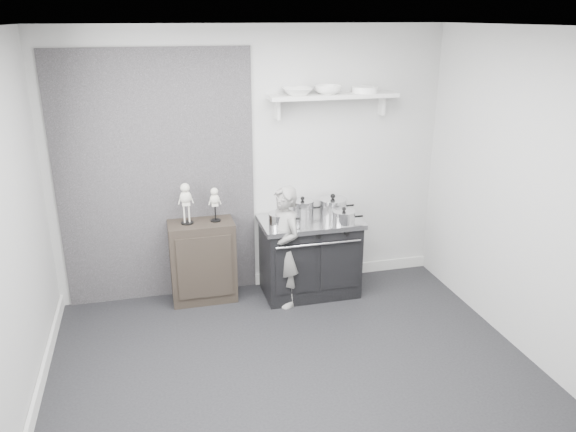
# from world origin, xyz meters

# --- Properties ---
(ground) EXTENTS (4.00, 4.00, 0.00)m
(ground) POSITION_xyz_m (0.00, 0.00, 0.00)
(ground) COLOR black
(ground) RESTS_ON ground
(room_shell) EXTENTS (4.02, 3.62, 2.71)m
(room_shell) POSITION_xyz_m (-0.09, 0.15, 1.64)
(room_shell) COLOR #B7B7B5
(room_shell) RESTS_ON ground
(wall_shelf) EXTENTS (1.30, 0.26, 0.24)m
(wall_shelf) POSITION_xyz_m (0.80, 1.68, 2.01)
(wall_shelf) COLOR silver
(wall_shelf) RESTS_ON room_shell
(stove) EXTENTS (1.02, 0.63, 0.81)m
(stove) POSITION_xyz_m (0.52, 1.48, 0.41)
(stove) COLOR black
(stove) RESTS_ON ground
(side_cabinet) EXTENTS (0.64, 0.38, 0.84)m
(side_cabinet) POSITION_xyz_m (-0.57, 1.61, 0.42)
(side_cabinet) COLOR black
(side_cabinet) RESTS_ON ground
(child) EXTENTS (0.42, 0.52, 1.23)m
(child) POSITION_xyz_m (0.20, 1.30, 0.62)
(child) COLOR gray
(child) RESTS_ON ground
(pot_front_left) EXTENTS (0.32, 0.23, 0.17)m
(pot_front_left) POSITION_xyz_m (0.18, 1.38, 0.88)
(pot_front_left) COLOR silver
(pot_front_left) RESTS_ON stove
(pot_back_left) EXTENTS (0.33, 0.24, 0.21)m
(pot_back_left) POSITION_xyz_m (0.48, 1.61, 0.90)
(pot_back_left) COLOR silver
(pot_back_left) RESTS_ON stove
(pot_back_right) EXTENTS (0.38, 0.30, 0.22)m
(pot_back_right) POSITION_xyz_m (0.80, 1.59, 0.90)
(pot_back_right) COLOR silver
(pot_back_right) RESTS_ON stove
(pot_front_right) EXTENTS (0.32, 0.23, 0.17)m
(pot_front_right) POSITION_xyz_m (0.82, 1.30, 0.88)
(pot_front_right) COLOR silver
(pot_front_right) RESTS_ON stove
(skeleton_full) EXTENTS (0.13, 0.09, 0.47)m
(skeleton_full) POSITION_xyz_m (-0.70, 1.61, 1.08)
(skeleton_full) COLOR beige
(skeleton_full) RESTS_ON side_cabinet
(skeleton_torso) EXTENTS (0.11, 0.07, 0.40)m
(skeleton_torso) POSITION_xyz_m (-0.42, 1.61, 1.04)
(skeleton_torso) COLOR beige
(skeleton_torso) RESTS_ON side_cabinet
(bowl_large) EXTENTS (0.29, 0.29, 0.07)m
(bowl_large) POSITION_xyz_m (0.43, 1.67, 2.08)
(bowl_large) COLOR white
(bowl_large) RESTS_ON wall_shelf
(bowl_small) EXTENTS (0.27, 0.27, 0.08)m
(bowl_small) POSITION_xyz_m (0.74, 1.67, 2.08)
(bowl_small) COLOR white
(bowl_small) RESTS_ON wall_shelf
(plate_stack) EXTENTS (0.26, 0.26, 0.06)m
(plate_stack) POSITION_xyz_m (1.13, 1.67, 2.07)
(plate_stack) COLOR white
(plate_stack) RESTS_ON wall_shelf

